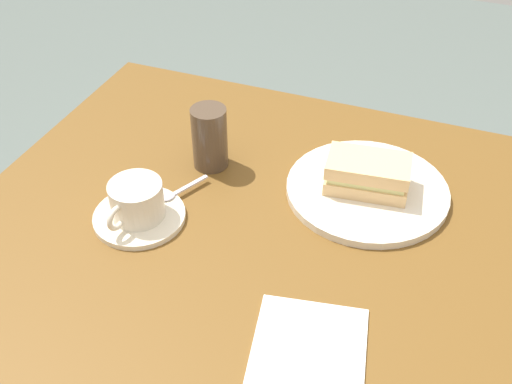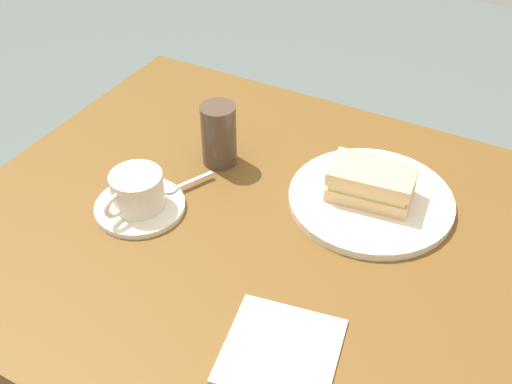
{
  "view_description": "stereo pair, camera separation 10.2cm",
  "coord_description": "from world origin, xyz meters",
  "px_view_note": "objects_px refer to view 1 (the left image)",
  "views": [
    {
      "loc": [
        -0.24,
        0.7,
        1.42
      ],
      "look_at": [
        0.05,
        -0.04,
        0.77
      ],
      "focal_mm": 43.15,
      "sensor_mm": 36.0,
      "label": 1
    },
    {
      "loc": [
        -0.33,
        0.66,
        1.42
      ],
      "look_at": [
        0.05,
        -0.04,
        0.77
      ],
      "focal_mm": 43.15,
      "sensor_mm": 36.0,
      "label": 2
    }
  ],
  "objects_px": {
    "dining_table": "(273,279)",
    "sandwich_front": "(368,174)",
    "napkin": "(309,346)",
    "coffee_saucer": "(139,216)",
    "spoon": "(177,192)",
    "drinking_glass": "(210,138)",
    "sandwich_plate": "(367,190)",
    "coffee_cup": "(136,200)"
  },
  "relations": [
    {
      "from": "dining_table",
      "to": "coffee_saucer",
      "type": "relative_size",
      "value": 6.72
    },
    {
      "from": "sandwich_front",
      "to": "drinking_glass",
      "type": "height_order",
      "value": "drinking_glass"
    },
    {
      "from": "spoon",
      "to": "drinking_glass",
      "type": "distance_m",
      "value": 0.12
    },
    {
      "from": "sandwich_front",
      "to": "spoon",
      "type": "relative_size",
      "value": 1.57
    },
    {
      "from": "spoon",
      "to": "napkin",
      "type": "relative_size",
      "value": 0.62
    },
    {
      "from": "coffee_cup",
      "to": "sandwich_front",
      "type": "bearing_deg",
      "value": -149.04
    },
    {
      "from": "dining_table",
      "to": "sandwich_front",
      "type": "height_order",
      "value": "sandwich_front"
    },
    {
      "from": "drinking_glass",
      "to": "sandwich_front",
      "type": "bearing_deg",
      "value": -176.41
    },
    {
      "from": "sandwich_plate",
      "to": "drinking_glass",
      "type": "bearing_deg",
      "value": 3.86
    },
    {
      "from": "sandwich_plate",
      "to": "napkin",
      "type": "bearing_deg",
      "value": 90.26
    },
    {
      "from": "sandwich_plate",
      "to": "napkin",
      "type": "height_order",
      "value": "sandwich_plate"
    },
    {
      "from": "dining_table",
      "to": "coffee_saucer",
      "type": "xyz_separation_m",
      "value": [
        0.21,
        0.06,
        0.13
      ]
    },
    {
      "from": "sandwich_front",
      "to": "coffee_saucer",
      "type": "height_order",
      "value": "sandwich_front"
    },
    {
      "from": "spoon",
      "to": "napkin",
      "type": "distance_m",
      "value": 0.37
    },
    {
      "from": "napkin",
      "to": "spoon",
      "type": "bearing_deg",
      "value": -35.35
    },
    {
      "from": "sandwich_front",
      "to": "spoon",
      "type": "xyz_separation_m",
      "value": [
        0.3,
        0.13,
        -0.03
      ]
    },
    {
      "from": "napkin",
      "to": "dining_table",
      "type": "bearing_deg",
      "value": -59.19
    },
    {
      "from": "drinking_glass",
      "to": "napkin",
      "type": "bearing_deg",
      "value": 131.7
    },
    {
      "from": "dining_table",
      "to": "sandwich_front",
      "type": "relative_size",
      "value": 6.93
    },
    {
      "from": "coffee_cup",
      "to": "spoon",
      "type": "distance_m",
      "value": 0.09
    },
    {
      "from": "drinking_glass",
      "to": "spoon",
      "type": "bearing_deg",
      "value": 82.58
    },
    {
      "from": "sandwich_plate",
      "to": "spoon",
      "type": "xyz_separation_m",
      "value": [
        0.3,
        0.13,
        0.01
      ]
    },
    {
      "from": "dining_table",
      "to": "napkin",
      "type": "height_order",
      "value": "napkin"
    },
    {
      "from": "dining_table",
      "to": "spoon",
      "type": "xyz_separation_m",
      "value": [
        0.18,
        -0.01,
        0.14
      ]
    },
    {
      "from": "sandwich_plate",
      "to": "dining_table",
      "type": "bearing_deg",
      "value": 48.46
    },
    {
      "from": "sandwich_front",
      "to": "napkin",
      "type": "relative_size",
      "value": 0.98
    },
    {
      "from": "coffee_saucer",
      "to": "spoon",
      "type": "bearing_deg",
      "value": -115.68
    },
    {
      "from": "dining_table",
      "to": "drinking_glass",
      "type": "relative_size",
      "value": 8.72
    },
    {
      "from": "sandwich_front",
      "to": "napkin",
      "type": "xyz_separation_m",
      "value": [
        -0.0,
        0.34,
        -0.04
      ]
    },
    {
      "from": "sandwich_front",
      "to": "napkin",
      "type": "distance_m",
      "value": 0.34
    },
    {
      "from": "dining_table",
      "to": "coffee_saucer",
      "type": "distance_m",
      "value": 0.26
    },
    {
      "from": "dining_table",
      "to": "drinking_glass",
      "type": "bearing_deg",
      "value": -35.41
    },
    {
      "from": "coffee_cup",
      "to": "drinking_glass",
      "type": "relative_size",
      "value": 0.99
    },
    {
      "from": "coffee_saucer",
      "to": "napkin",
      "type": "relative_size",
      "value": 1.01
    },
    {
      "from": "sandwich_front",
      "to": "coffee_saucer",
      "type": "bearing_deg",
      "value": 30.78
    },
    {
      "from": "sandwich_plate",
      "to": "spoon",
      "type": "relative_size",
      "value": 2.98
    },
    {
      "from": "coffee_saucer",
      "to": "drinking_glass",
      "type": "relative_size",
      "value": 1.3
    },
    {
      "from": "drinking_glass",
      "to": "sandwich_plate",
      "type": "bearing_deg",
      "value": -176.14
    },
    {
      "from": "coffee_saucer",
      "to": "drinking_glass",
      "type": "distance_m",
      "value": 0.19
    },
    {
      "from": "sandwich_plate",
      "to": "napkin",
      "type": "relative_size",
      "value": 1.87
    },
    {
      "from": "sandwich_plate",
      "to": "coffee_cup",
      "type": "distance_m",
      "value": 0.39
    },
    {
      "from": "spoon",
      "to": "drinking_glass",
      "type": "bearing_deg",
      "value": -97.42
    }
  ]
}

